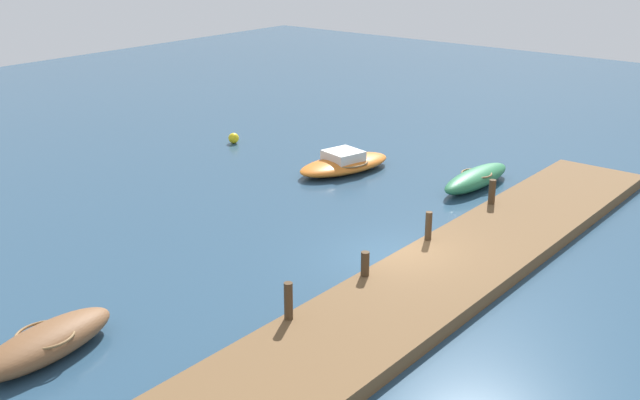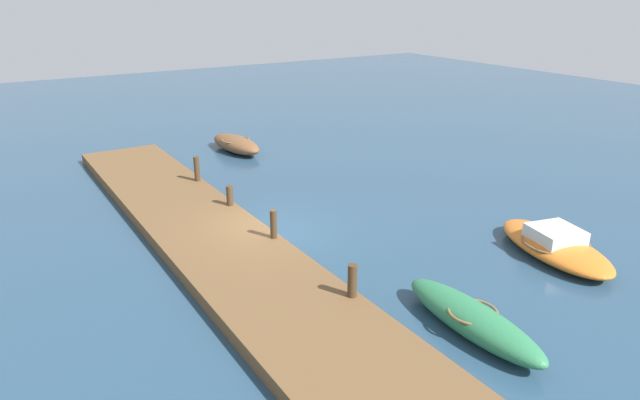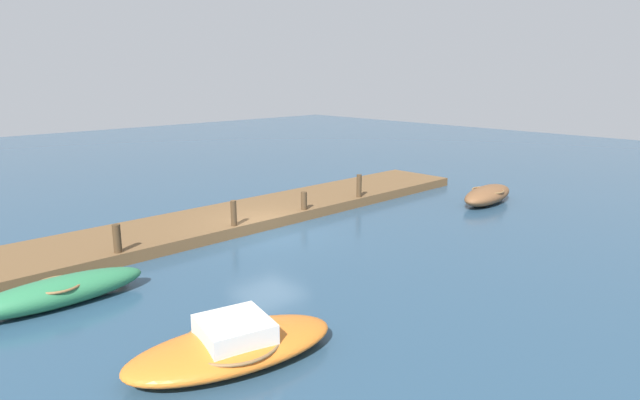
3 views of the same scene
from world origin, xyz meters
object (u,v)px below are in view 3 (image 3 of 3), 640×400
at_px(mooring_post_mid_west, 304,201).
at_px(motorboat_orange, 233,345).
at_px(mooring_post_east, 117,238).
at_px(mooring_post_mid_east, 234,213).
at_px(rowboat_brown, 488,195).
at_px(rowboat_green, 58,292).
at_px(mooring_post_west, 359,186).

bearing_deg(mooring_post_mid_west, motorboat_orange, 40.43).
height_order(mooring_post_mid_west, mooring_post_east, mooring_post_east).
relative_size(motorboat_orange, mooring_post_mid_east, 5.12).
xyz_separation_m(rowboat_brown, mooring_post_mid_west, (7.98, -3.81, 0.37)).
distance_m(motorboat_orange, rowboat_brown, 16.91).
bearing_deg(rowboat_brown, motorboat_orange, 5.54).
bearing_deg(motorboat_orange, mooring_post_mid_west, -126.61).
relative_size(rowboat_green, rowboat_brown, 1.10).
bearing_deg(rowboat_green, rowboat_brown, 175.47).
xyz_separation_m(mooring_post_west, mooring_post_mid_east, (6.81, 0.00, -0.04)).
bearing_deg(rowboat_green, mooring_post_west, -170.60).
bearing_deg(rowboat_brown, rowboat_green, -12.37).
distance_m(mooring_post_west, mooring_post_mid_east, 6.81).
bearing_deg(rowboat_brown, mooring_post_mid_west, -31.88).
xyz_separation_m(rowboat_green, motorboat_orange, (-1.68, 5.40, -0.02)).
bearing_deg(mooring_post_west, mooring_post_mid_west, 0.00).
height_order(mooring_post_mid_east, mooring_post_east, mooring_post_mid_east).
distance_m(mooring_post_mid_west, mooring_post_east, 7.84).
xyz_separation_m(motorboat_orange, mooring_post_west, (-11.91, -7.30, 0.56)).
height_order(motorboat_orange, rowboat_brown, motorboat_orange).
xyz_separation_m(motorboat_orange, mooring_post_mid_east, (-5.10, -7.30, 0.52)).
xyz_separation_m(rowboat_brown, mooring_post_west, (4.63, -3.81, 0.51)).
relative_size(rowboat_brown, mooring_post_mid_west, 5.47).
distance_m(rowboat_brown, mooring_post_east, 16.28).
distance_m(rowboat_green, motorboat_orange, 5.66).
relative_size(motorboat_orange, rowboat_brown, 1.20).
height_order(rowboat_green, rowboat_brown, rowboat_brown).
xyz_separation_m(motorboat_orange, mooring_post_east, (-0.73, -7.30, 0.50)).
relative_size(motorboat_orange, mooring_post_mid_west, 6.57).
height_order(motorboat_orange, mooring_post_east, mooring_post_east).
bearing_deg(mooring_post_mid_west, mooring_post_mid_east, 0.00).
height_order(rowboat_green, motorboat_orange, motorboat_orange).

